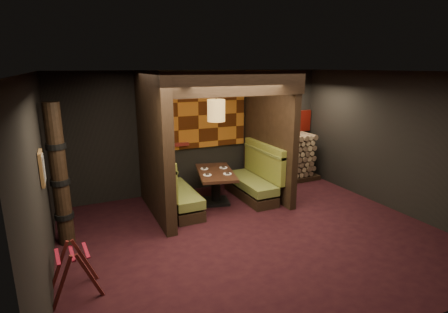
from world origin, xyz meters
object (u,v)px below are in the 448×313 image
Objects in this scene: dining_table at (216,182)px; luggage_rack at (74,269)px; booth_bench_left at (175,193)px; totem_column at (60,177)px; firewood_stack at (287,158)px; booth_bench_right at (255,180)px; pendant_lamp at (216,110)px.

luggage_rack is (-2.95, -2.16, -0.13)m from dining_table.
booth_bench_left is 0.95m from dining_table.
totem_column is 5.51m from firewood_stack.
booth_bench_left is 2.21× the size of luggage_rack.
firewood_stack is (5.33, 1.25, -0.57)m from totem_column.
pendant_lamp reaches higher than booth_bench_right.
booth_bench_right is 0.92× the size of firewood_stack.
booth_bench_left is 0.67× the size of totem_column.
totem_column reaches higher than luggage_rack.
booth_bench_right is (1.89, 0.00, 0.00)m from booth_bench_left.
booth_bench_left is at bearing 46.43° from luggage_rack.
firewood_stack is at bearing 28.15° from luggage_rack.
booth_bench_left is at bearing -176.75° from dining_table.
booth_bench_right is at bearing -3.25° from dining_table.
booth_bench_left and booth_bench_right have the same top height.
booth_bench_right is 1.54m from firewood_stack.
dining_table is (0.95, 0.05, 0.09)m from booth_bench_left.
booth_bench_left is at bearing -179.78° from pendant_lamp.
dining_table is at bearing 176.75° from booth_bench_right.
booth_bench_right is 4.44m from luggage_rack.
totem_column is at bearing -169.66° from pendant_lamp.
booth_bench_right is at bearing -152.65° from firewood_stack.
booth_bench_right is 0.67× the size of totem_column.
booth_bench_right is at bearing 7.86° from totem_column.
booth_bench_left is 1.06× the size of dining_table.
totem_column is (-3.03, -0.60, 0.70)m from dining_table.
luggage_rack is 1.77m from totem_column.
pendant_lamp is (0.95, 0.00, 1.65)m from booth_bench_left.
luggage_rack is 0.30× the size of totem_column.
firewood_stack reaches higher than booth_bench_left.
booth_bench_left reaches higher than dining_table.
totem_column is (-2.09, -0.55, 0.79)m from booth_bench_left.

